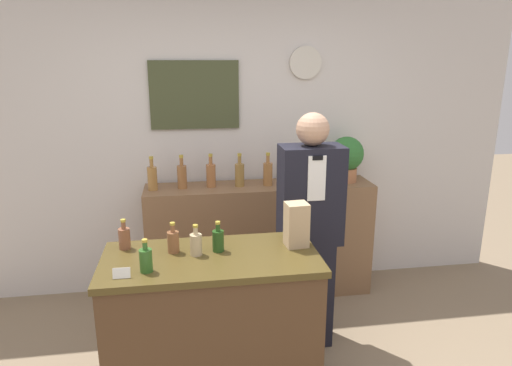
% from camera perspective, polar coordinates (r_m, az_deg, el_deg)
% --- Properties ---
extents(back_wall, '(5.20, 0.09, 2.70)m').
position_cam_1_polar(back_wall, '(4.06, -3.47, 5.29)').
color(back_wall, silver).
rests_on(back_wall, ground_plane).
extents(back_shelf, '(1.96, 0.41, 1.01)m').
position_cam_1_polar(back_shelf, '(4.08, 0.49, -7.12)').
color(back_shelf, brown).
rests_on(back_shelf, ground_plane).
extents(display_counter, '(1.26, 0.61, 0.96)m').
position_cam_1_polar(display_counter, '(2.91, -5.39, -17.69)').
color(display_counter, '#4C331E').
rests_on(display_counter, ground_plane).
extents(shopkeeper, '(0.43, 0.27, 1.72)m').
position_cam_1_polar(shopkeeper, '(3.29, 6.68, -6.29)').
color(shopkeeper, black).
rests_on(shopkeeper, ground_plane).
extents(potted_plant, '(0.30, 0.30, 0.40)m').
position_cam_1_polar(potted_plant, '(4.07, 11.24, 3.24)').
color(potted_plant, '#B27047').
rests_on(potted_plant, back_shelf).
extents(paper_bag, '(0.14, 0.13, 0.27)m').
position_cam_1_polar(paper_bag, '(2.77, 5.08, -5.20)').
color(paper_bag, tan).
rests_on(paper_bag, display_counter).
extents(price_card_left, '(0.09, 0.02, 0.06)m').
position_cam_1_polar(price_card_left, '(2.51, -16.46, -10.75)').
color(price_card_left, white).
rests_on(price_card_left, display_counter).
extents(counter_bottle_0, '(0.07, 0.07, 0.19)m').
position_cam_1_polar(counter_bottle_0, '(2.85, -16.13, -6.58)').
color(counter_bottle_0, brown).
rests_on(counter_bottle_0, display_counter).
extents(counter_bottle_1, '(0.07, 0.07, 0.19)m').
position_cam_1_polar(counter_bottle_1, '(2.53, -13.60, -9.28)').
color(counter_bottle_1, '#2D5B22').
rests_on(counter_bottle_1, display_counter).
extents(counter_bottle_2, '(0.07, 0.07, 0.19)m').
position_cam_1_polar(counter_bottle_2, '(2.74, -10.30, -7.16)').
color(counter_bottle_2, brown).
rests_on(counter_bottle_2, display_counter).
extents(counter_bottle_3, '(0.07, 0.07, 0.19)m').
position_cam_1_polar(counter_bottle_3, '(2.68, -7.51, -7.52)').
color(counter_bottle_3, tan).
rests_on(counter_bottle_3, display_counter).
extents(counter_bottle_4, '(0.07, 0.07, 0.19)m').
position_cam_1_polar(counter_bottle_4, '(2.72, -4.75, -7.11)').
color(counter_bottle_4, '#23481A').
rests_on(counter_bottle_4, display_counter).
extents(shelf_bottle_0, '(0.08, 0.08, 0.28)m').
position_cam_1_polar(shelf_bottle_0, '(3.84, -12.84, 0.68)').
color(shelf_bottle_0, '#A47239').
rests_on(shelf_bottle_0, back_shelf).
extents(shelf_bottle_1, '(0.08, 0.08, 0.28)m').
position_cam_1_polar(shelf_bottle_1, '(3.85, -9.24, 0.89)').
color(shelf_bottle_1, '#9A6337').
rests_on(shelf_bottle_1, back_shelf).
extents(shelf_bottle_2, '(0.08, 0.08, 0.28)m').
position_cam_1_polar(shelf_bottle_2, '(3.86, -5.65, 1.06)').
color(shelf_bottle_2, '#A36539').
rests_on(shelf_bottle_2, back_shelf).
extents(shelf_bottle_3, '(0.08, 0.08, 0.28)m').
position_cam_1_polar(shelf_bottle_3, '(3.86, -2.06, 1.14)').
color(shelf_bottle_3, olive).
rests_on(shelf_bottle_3, back_shelf).
extents(shelf_bottle_4, '(0.08, 0.08, 0.28)m').
position_cam_1_polar(shelf_bottle_4, '(3.89, 1.49, 1.24)').
color(shelf_bottle_4, '#A56D3B').
rests_on(shelf_bottle_4, back_shelf).
extents(shelf_bottle_5, '(0.08, 0.08, 0.28)m').
position_cam_1_polar(shelf_bottle_5, '(3.94, 4.96, 1.36)').
color(shelf_bottle_5, '#9A6735').
rests_on(shelf_bottle_5, back_shelf).
extents(shelf_bottle_6, '(0.08, 0.08, 0.28)m').
position_cam_1_polar(shelf_bottle_6, '(4.02, 8.23, 1.55)').
color(shelf_bottle_6, '#A0723A').
rests_on(shelf_bottle_6, back_shelf).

